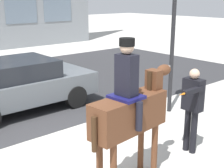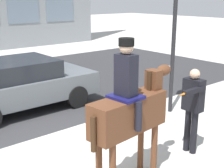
{
  "view_description": "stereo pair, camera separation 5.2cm",
  "coord_description": "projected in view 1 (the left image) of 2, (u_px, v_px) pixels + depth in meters",
  "views": [
    {
      "loc": [
        -3.31,
        -5.55,
        3.11
      ],
      "look_at": [
        0.34,
        -1.29,
        1.53
      ],
      "focal_mm": 50.0,
      "sensor_mm": 36.0,
      "label": 1
    },
    {
      "loc": [
        -3.27,
        -5.59,
        3.11
      ],
      "look_at": [
        0.34,
        -1.29,
        1.53
      ],
      "focal_mm": 50.0,
      "sensor_mm": 36.0,
      "label": 2
    }
  ],
  "objects": [
    {
      "name": "mounted_horse_lead",
      "position": [
        131.0,
        110.0,
        5.05
      ],
      "size": [
        1.89,
        0.65,
        2.51
      ],
      "rotation": [
        0.0,
        0.0,
        0.09
      ],
      "color": "#59331E",
      "rests_on": "ground_plane"
    },
    {
      "name": "ground_plane",
      "position": [
        63.0,
        140.0,
        6.98
      ],
      "size": [
        80.0,
        80.0,
        0.0
      ],
      "primitive_type": "plane",
      "color": "#B2AFA8"
    },
    {
      "name": "traffic_light",
      "position": [
        175.0,
        10.0,
        8.01
      ],
      "size": [
        0.24,
        0.29,
        4.14
      ],
      "color": "black",
      "rests_on": "ground_plane"
    },
    {
      "name": "street_car_near_lane",
      "position": [
        18.0,
        84.0,
        8.73
      ],
      "size": [
        4.11,
        2.08,
        1.43
      ],
      "color": "#51565B",
      "rests_on": "ground_plane"
    },
    {
      "name": "pedestrian_bystander",
      "position": [
        192.0,
        104.0,
        6.21
      ],
      "size": [
        0.82,
        0.43,
        1.76
      ],
      "rotation": [
        0.0,
        0.0,
        -3.13
      ],
      "color": "black",
      "rests_on": "ground_plane"
    }
  ]
}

